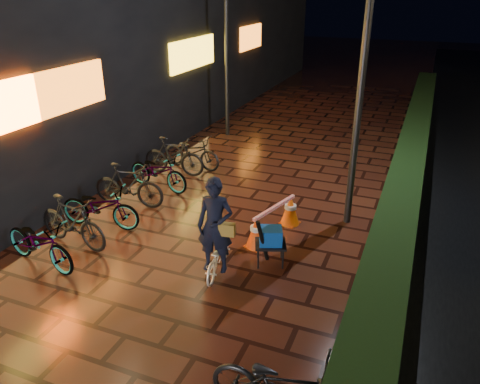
% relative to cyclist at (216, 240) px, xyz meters
% --- Properties ---
extents(ground, '(80.00, 80.00, 0.00)m').
position_rel_cyclist_xyz_m(ground, '(-0.55, -1.94, -0.67)').
color(ground, '#381911').
rests_on(ground, ground).
extents(hedge, '(0.70, 20.00, 1.00)m').
position_rel_cyclist_xyz_m(hedge, '(2.75, 6.06, -0.17)').
color(hedge, black).
rests_on(hedge, ground).
extents(lamp_post_hedge, '(0.50, 0.17, 5.23)m').
position_rel_cyclist_xyz_m(lamp_post_hedge, '(1.74, 2.77, 2.21)').
color(lamp_post_hedge, black).
rests_on(lamp_post_hedge, ground).
extents(lamp_post_sf, '(0.46, 0.19, 4.82)m').
position_rel_cyclist_xyz_m(lamp_post_sf, '(-3.04, 7.45, 1.99)').
color(lamp_post_sf, black).
rests_on(lamp_post_sf, ground).
extents(cyclist, '(0.68, 1.30, 1.79)m').
position_rel_cyclist_xyz_m(cyclist, '(0.00, 0.00, 0.00)').
color(cyclist, white).
rests_on(cyclist, ground).
extents(traffic_barrier, '(0.76, 1.56, 0.63)m').
position_rel_cyclist_xyz_m(traffic_barrier, '(0.48, 1.67, -0.35)').
color(traffic_barrier, '#E9420C').
rests_on(traffic_barrier, ground).
extents(cart_assembly, '(0.66, 0.71, 1.01)m').
position_rel_cyclist_xyz_m(cart_assembly, '(0.74, 0.63, -0.15)').
color(cart_assembly, black).
rests_on(cart_assembly, ground).
extents(parked_bikes_storefront, '(2.03, 6.09, 1.00)m').
position_rel_cyclist_xyz_m(parked_bikes_storefront, '(-2.89, 1.73, -0.20)').
color(parked_bikes_storefront, black).
rests_on(parked_bikes_storefront, ground).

